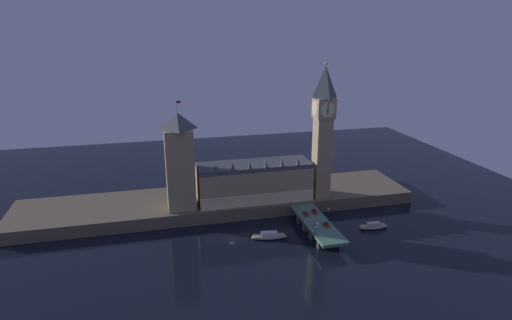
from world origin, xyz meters
name	(u,v)px	position (x,y,z in m)	size (l,w,h in m)	color
ground_plane	(232,238)	(0.00, 0.00, 0.00)	(400.00, 400.00, 0.00)	black
embankment	(219,202)	(0.00, 39.00, 3.37)	(220.00, 42.00, 6.73)	brown
parliament_hall	(254,181)	(18.66, 30.69, 17.02)	(62.03, 20.75, 24.66)	tan
clock_tower	(323,128)	(55.84, 25.77, 46.22)	(10.57, 10.68, 74.41)	tan
victoria_tower	(180,161)	(-21.36, 28.61, 32.40)	(14.51, 14.51, 57.05)	tan
bridge	(317,226)	(42.09, -5.00, 4.14)	(12.75, 46.00, 6.24)	#4C7560
car_northbound_lead	(305,214)	(39.29, 4.28, 6.99)	(1.91, 4.42, 1.59)	red
car_northbound_trail	(315,225)	(39.29, -9.39, 6.88)	(1.92, 4.06, 1.36)	silver
car_southbound_lead	(326,224)	(44.90, -9.89, 6.93)	(2.08, 4.63, 1.46)	red
car_southbound_trail	(315,211)	(44.90, 5.86, 6.95)	(1.90, 4.73, 1.51)	red
pedestrian_near_rail	(315,232)	(36.48, -16.81, 7.15)	(0.38, 0.38, 1.72)	black
street_lamp_near	(317,228)	(36.08, -19.72, 10.73)	(1.34, 0.60, 7.18)	#2D3333
street_lamp_mid	(329,213)	(48.10, -5.00, 10.54)	(1.34, 0.60, 6.87)	#2D3333
street_lamp_far	(296,205)	(36.08, 9.72, 9.91)	(1.34, 0.60, 5.86)	#2D3333
boat_upstream	(269,236)	(17.54, -4.48, 1.28)	(17.97, 7.33, 3.51)	#B2A893
boat_downstream	(373,226)	(72.22, -6.72, 1.17)	(15.39, 5.43, 3.21)	#B2A893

